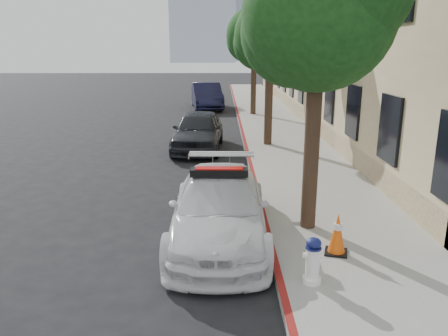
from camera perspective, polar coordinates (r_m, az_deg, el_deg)
ground at (r=10.95m, az=-6.34°, el=-4.23°), size 120.00×120.00×0.00m
sidewalk at (r=20.72m, az=6.51°, el=5.27°), size 3.20×50.00×0.15m
curb_strip at (r=20.60m, az=2.23°, el=5.30°), size 0.12×50.00×0.15m
building at (r=26.55m, az=18.20°, el=17.49°), size 8.00×36.00×10.00m
tree_near at (r=8.47m, az=12.53°, el=19.22°), size 2.92×2.82×5.62m
tree_mid at (r=16.36m, az=6.20°, el=17.01°), size 2.77×2.64×5.43m
tree_far at (r=24.33m, az=4.06°, el=16.99°), size 3.10×3.00×5.81m
police_car at (r=8.54m, az=-0.63°, el=-5.16°), size 1.93×4.56×1.46m
parked_car_mid at (r=16.25m, az=-3.40°, el=4.91°), size 1.94×4.34×1.45m
parked_car_far at (r=27.78m, az=-2.27°, el=9.40°), size 2.28×5.03×1.60m
fire_hydrant at (r=6.95m, az=11.52°, el=-11.82°), size 0.31×0.29×0.75m
traffic_cone at (r=7.97m, az=14.58°, el=-8.31°), size 0.48×0.48×0.74m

